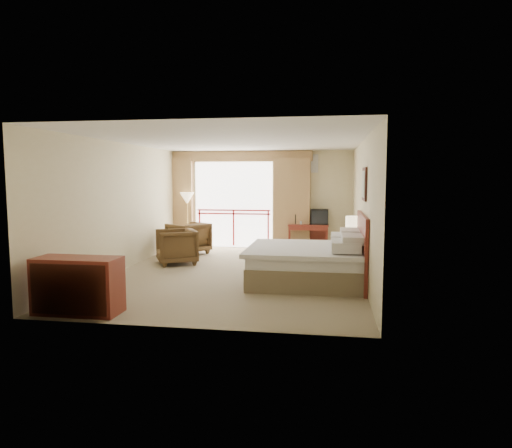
% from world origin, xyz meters
% --- Properties ---
extents(floor, '(7.00, 7.00, 0.00)m').
position_xyz_m(floor, '(0.00, 0.00, 0.00)').
color(floor, gray).
rests_on(floor, ground).
extents(ceiling, '(7.00, 7.00, 0.00)m').
position_xyz_m(ceiling, '(0.00, 0.00, 2.70)').
color(ceiling, white).
rests_on(ceiling, wall_back).
extents(wall_back, '(5.00, 0.00, 5.00)m').
position_xyz_m(wall_back, '(0.00, 3.50, 1.35)').
color(wall_back, beige).
rests_on(wall_back, ground).
extents(wall_front, '(5.00, 0.00, 5.00)m').
position_xyz_m(wall_front, '(0.00, -3.50, 1.35)').
color(wall_front, beige).
rests_on(wall_front, ground).
extents(wall_left, '(0.00, 7.00, 7.00)m').
position_xyz_m(wall_left, '(-2.50, 0.00, 1.35)').
color(wall_left, beige).
rests_on(wall_left, ground).
extents(wall_right, '(0.00, 7.00, 7.00)m').
position_xyz_m(wall_right, '(2.50, 0.00, 1.35)').
color(wall_right, beige).
rests_on(wall_right, ground).
extents(balcony_door, '(2.40, 0.00, 2.40)m').
position_xyz_m(balcony_door, '(-0.80, 3.48, 1.20)').
color(balcony_door, white).
rests_on(balcony_door, wall_back).
extents(balcony_railing, '(2.09, 0.03, 1.02)m').
position_xyz_m(balcony_railing, '(-0.80, 3.46, 0.81)').
color(balcony_railing, '#B00F0F').
rests_on(balcony_railing, wall_back).
extents(curtain_left, '(1.00, 0.26, 2.50)m').
position_xyz_m(curtain_left, '(-2.45, 3.35, 1.25)').
color(curtain_left, olive).
rests_on(curtain_left, wall_back).
extents(curtain_right, '(1.00, 0.26, 2.50)m').
position_xyz_m(curtain_right, '(0.85, 3.35, 1.25)').
color(curtain_right, olive).
rests_on(curtain_right, wall_back).
extents(valance, '(4.40, 0.22, 0.28)m').
position_xyz_m(valance, '(-0.80, 3.38, 2.55)').
color(valance, olive).
rests_on(valance, wall_back).
extents(hvac_vent, '(0.50, 0.04, 0.50)m').
position_xyz_m(hvac_vent, '(1.30, 3.47, 2.35)').
color(hvac_vent, silver).
rests_on(hvac_vent, wall_back).
extents(bed, '(2.13, 2.06, 0.97)m').
position_xyz_m(bed, '(1.50, -0.60, 0.38)').
color(bed, brown).
rests_on(bed, floor).
extents(headboard, '(0.06, 2.10, 1.30)m').
position_xyz_m(headboard, '(2.46, -0.60, 0.65)').
color(headboard, maroon).
rests_on(headboard, wall_right).
extents(framed_art, '(0.04, 0.72, 0.60)m').
position_xyz_m(framed_art, '(2.47, -0.60, 1.85)').
color(framed_art, black).
rests_on(framed_art, wall_right).
extents(nightstand, '(0.41, 0.48, 0.56)m').
position_xyz_m(nightstand, '(2.37, 0.80, 0.28)').
color(nightstand, maroon).
rests_on(nightstand, floor).
extents(table_lamp, '(0.32, 0.32, 0.56)m').
position_xyz_m(table_lamp, '(2.37, 0.85, 1.00)').
color(table_lamp, tan).
rests_on(table_lamp, nightstand).
extents(phone, '(0.17, 0.13, 0.07)m').
position_xyz_m(phone, '(2.32, 0.65, 0.59)').
color(phone, black).
rests_on(phone, nightstand).
extents(desk, '(1.08, 0.52, 0.71)m').
position_xyz_m(desk, '(1.32, 3.33, 0.55)').
color(desk, maroon).
rests_on(desk, floor).
extents(tv, '(0.46, 0.36, 0.41)m').
position_xyz_m(tv, '(1.62, 3.27, 0.91)').
color(tv, black).
rests_on(tv, desk).
extents(coffee_maker, '(0.16, 0.16, 0.27)m').
position_xyz_m(coffee_maker, '(0.97, 3.28, 0.84)').
color(coffee_maker, black).
rests_on(coffee_maker, desk).
extents(cup, '(0.08, 0.08, 0.09)m').
position_xyz_m(cup, '(1.12, 3.23, 0.75)').
color(cup, white).
rests_on(cup, desk).
extents(wastebasket, '(0.31, 0.31, 0.32)m').
position_xyz_m(wastebasket, '(0.94, 2.84, 0.16)').
color(wastebasket, black).
rests_on(wastebasket, floor).
extents(armchair_far, '(1.23, 1.23, 0.82)m').
position_xyz_m(armchair_far, '(-1.73, 2.17, 0.00)').
color(armchair_far, '#432E17').
rests_on(armchair_far, floor).
extents(armchair_near, '(1.17, 1.16, 0.80)m').
position_xyz_m(armchair_near, '(-1.57, 0.78, 0.00)').
color(armchair_near, '#432E17').
rests_on(armchair_near, floor).
extents(side_table, '(0.47, 0.47, 0.52)m').
position_xyz_m(side_table, '(-1.78, 1.28, 0.35)').
color(side_table, black).
rests_on(side_table, floor).
extents(book, '(0.23, 0.27, 0.02)m').
position_xyz_m(book, '(-1.78, 1.28, 0.52)').
color(book, white).
rests_on(book, side_table).
extents(floor_lamp, '(0.40, 0.40, 1.56)m').
position_xyz_m(floor_lamp, '(-2.03, 3.07, 1.34)').
color(floor_lamp, tan).
rests_on(floor_lamp, floor).
extents(dresser, '(1.23, 0.52, 0.82)m').
position_xyz_m(dresser, '(-1.74, -3.11, 0.41)').
color(dresser, maroon).
rests_on(dresser, floor).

